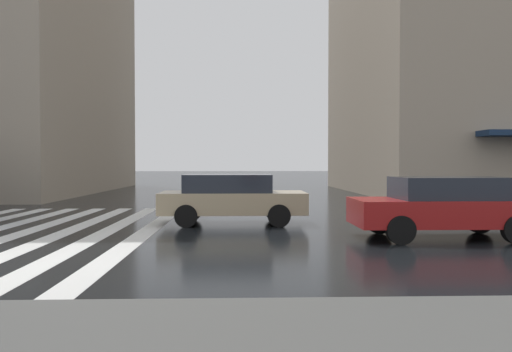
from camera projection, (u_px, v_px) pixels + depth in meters
The scene contains 4 objects.
ground_plane at pixel (48, 262), 8.72m from camera, with size 220.00×220.00×0.00m, color black.
zebra_crossing at pixel (28, 231), 12.65m from camera, with size 13.00×6.50×0.01m.
car_champagne at pixel (232, 197), 14.30m from camera, with size 1.85×4.10×1.41m.
car_red at pixel (445, 206), 11.47m from camera, with size 1.85×4.10×1.41m.
Camera 1 is at (-8.80, -3.32, 1.71)m, focal length 35.24 mm.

